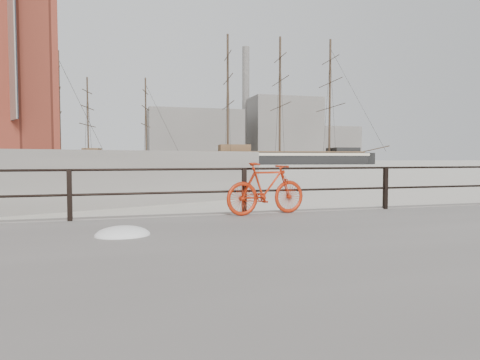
{
  "coord_description": "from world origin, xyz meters",
  "views": [
    {
      "loc": [
        -6.12,
        -8.91,
        1.57
      ],
      "look_at": [
        -3.12,
        1.5,
        1.0
      ],
      "focal_mm": 32.0,
      "sensor_mm": 36.0,
      "label": 1
    }
  ],
  "objects": [
    {
      "name": "barque_black",
      "position": [
        30.31,
        84.2,
        0.0
      ],
      "size": [
        55.14,
        23.03,
        30.78
      ],
      "primitive_type": null,
      "rotation": [
        0.0,
        0.0,
        -0.1
      ],
      "color": "black",
      "rests_on": "ground"
    },
    {
      "name": "industrial_mid",
      "position": [
        55.0,
        145.0,
        12.0
      ],
      "size": [
        26.0,
        20.0,
        24.0
      ],
      "primitive_type": "cube",
      "color": "gray",
      "rests_on": "ground"
    },
    {
      "name": "ground",
      "position": [
        0.0,
        0.0,
        0.0
      ],
      "size": [
        400.0,
        400.0,
        0.0
      ],
      "primitive_type": "plane",
      "color": "white",
      "rests_on": "ground"
    },
    {
      "name": "industrial_east",
      "position": [
        78.0,
        150.0,
        7.0
      ],
      "size": [
        20.0,
        16.0,
        14.0
      ],
      "primitive_type": "cube",
      "color": "gray",
      "rests_on": "ground"
    },
    {
      "name": "schooner_mid",
      "position": [
        -6.0,
        82.12,
        0.0
      ],
      "size": [
        27.41,
        16.3,
        18.73
      ],
      "primitive_type": null,
      "rotation": [
        0.0,
        0.0,
        -0.23
      ],
      "color": "silver",
      "rests_on": "ground"
    },
    {
      "name": "schooner_left",
      "position": [
        -20.97,
        65.94,
        0.0
      ],
      "size": [
        27.92,
        15.96,
        19.84
      ],
      "primitive_type": null,
      "rotation": [
        0.0,
        0.0,
        0.16
      ],
      "color": "silver",
      "rests_on": "ground"
    },
    {
      "name": "smokestack",
      "position": [
        42.0,
        150.0,
        22.0
      ],
      "size": [
        2.8,
        2.8,
        44.0
      ],
      "primitive_type": "cylinder",
      "color": "gray",
      "rests_on": "ground"
    },
    {
      "name": "guardrail",
      "position": [
        0.0,
        -0.15,
        0.85
      ],
      "size": [
        28.0,
        0.1,
        1.0
      ],
      "primitive_type": null,
      "color": "black",
      "rests_on": "promenade"
    },
    {
      "name": "industrial_west",
      "position": [
        20.0,
        140.0,
        9.0
      ],
      "size": [
        32.0,
        18.0,
        18.0
      ],
      "primitive_type": "cube",
      "color": "gray",
      "rests_on": "ground"
    },
    {
      "name": "bicycle",
      "position": [
        -3.05,
        -0.3,
        0.91
      ],
      "size": [
        1.87,
        0.57,
        1.11
      ],
      "primitive_type": "imported",
      "rotation": [
        0.0,
        0.0,
        0.16
      ],
      "color": "#B1260B",
      "rests_on": "promenade"
    }
  ]
}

